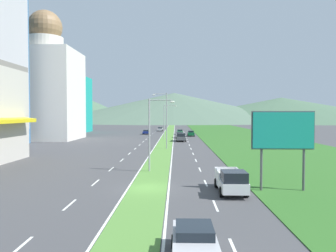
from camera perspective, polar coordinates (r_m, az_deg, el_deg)
The scene contains 52 objects.
ground_plane at distance 28.68m, azimuth -3.42°, elevation -10.74°, with size 600.00×600.00×0.00m, color #424244.
grass_median at distance 88.13m, azimuth -0.15°, elevation -2.01°, with size 3.20×240.00×0.06m, color #518438.
grass_verge_right at distance 89.96m, azimuth 13.09°, elevation -1.98°, with size 24.00×240.00×0.06m, color #2D6023.
lane_dash_left_1 at distance 18.18m, azimuth -24.28°, elevation -18.61°, with size 0.16×2.80×0.01m, color silver.
lane_dash_left_2 at distance 24.77m, azimuth -16.62°, elevation -12.89°, with size 0.16×2.80×0.01m, color silver.
lane_dash_left_3 at distance 31.73m, azimuth -12.41°, elevation -9.52°, with size 0.16×2.80×0.01m, color silver.
lane_dash_left_4 at distance 38.87m, azimuth -9.77°, elevation -7.35°, with size 0.16×2.80×0.01m, color silver.
lane_dash_left_5 at distance 46.11m, azimuth -7.98°, elevation -5.85°, with size 0.16×2.80×0.01m, color silver.
lane_dash_left_6 at distance 53.40m, azimuth -6.68°, elevation -4.75°, with size 0.16×2.80×0.01m, color silver.
lane_dash_left_7 at distance 60.73m, azimuth -5.69°, elevation -3.92°, with size 0.16×2.80×0.01m, color silver.
lane_dash_left_8 at distance 68.08m, azimuth -4.92°, elevation -3.26°, with size 0.16×2.80×0.01m, color silver.
lane_dash_left_9 at distance 75.45m, azimuth -4.30°, elevation -2.73°, with size 0.16×2.80×0.01m, color silver.
lane_dash_left_10 at distance 82.83m, azimuth -3.79°, elevation -2.30°, with size 0.16×2.80×0.01m, color silver.
lane_dash_left_11 at distance 90.22m, azimuth -3.36°, elevation -1.93°, with size 0.16×2.80×0.01m, color silver.
lane_dash_left_12 at distance 97.61m, azimuth -3.00°, elevation -1.63°, with size 0.16×2.80×0.01m, color silver.
lane_dash_left_13 at distance 105.01m, azimuth -2.69°, elevation -1.36°, with size 0.16×2.80×0.01m, color silver.
lane_dash_left_14 at distance 112.42m, azimuth -2.42°, elevation -1.13°, with size 0.16×2.80×0.01m, color silver.
lane_dash_left_15 at distance 119.83m, azimuth -2.19°, elevation -0.93°, with size 0.16×2.80×0.01m, color silver.
lane_dash_right_1 at distance 16.80m, azimuth 11.39°, elevation -20.23°, with size 0.16×2.80×0.01m, color silver.
lane_dash_right_2 at distance 23.78m, azimuth 8.19°, elevation -13.46°, with size 0.16×2.80×0.01m, color silver.
lane_dash_right_3 at distance 30.97m, azimuth 6.53°, elevation -9.78°, with size 0.16×2.80×0.01m, color silver.
lane_dash_right_4 at distance 38.25m, azimuth 5.52°, elevation -7.49°, with size 0.16×2.80×0.01m, color silver.
lane_dash_right_5 at distance 45.59m, azimuth 4.85°, elevation -5.93°, with size 0.16×2.80×0.01m, color silver.
lane_dash_right_6 at distance 52.95m, azimuth 4.36°, elevation -4.80°, with size 0.16×2.80×0.01m, color silver.
lane_dash_right_7 at distance 60.33m, azimuth 3.99°, elevation -3.95°, with size 0.16×2.80×0.01m, color silver.
lane_dash_right_8 at distance 67.72m, azimuth 3.70°, elevation -3.29°, with size 0.16×2.80×0.01m, color silver.
lane_dash_right_9 at distance 75.13m, azimuth 3.47°, elevation -2.75°, with size 0.16×2.80×0.01m, color silver.
lane_dash_right_10 at distance 82.54m, azimuth 3.29°, elevation -2.31°, with size 0.16×2.80×0.01m, color silver.
lane_dash_right_11 at distance 89.95m, azimuth 3.13°, elevation -1.95°, with size 0.16×2.80×0.01m, color silver.
lane_dash_right_12 at distance 97.37m, azimuth 3.00°, elevation -1.64°, with size 0.16×2.80×0.01m, color silver.
lane_dash_right_13 at distance 104.79m, azimuth 2.88°, elevation -1.37°, with size 0.16×2.80×0.01m, color silver.
lane_dash_right_14 at distance 112.21m, azimuth 2.78°, elevation -1.14°, with size 0.16×2.80×0.01m, color silver.
lane_dash_right_15 at distance 119.63m, azimuth 2.69°, elevation -0.94°, with size 0.16×2.80×0.01m, color silver.
edge_line_median_left at distance 88.19m, azimuth -1.29°, elevation -2.03°, with size 0.16×240.00×0.01m, color silver.
edge_line_median_right at distance 88.10m, azimuth 0.99°, elevation -2.03°, with size 0.16×240.00×0.01m, color silver.
domed_building at distance 88.11m, azimuth -20.33°, elevation 6.33°, with size 15.62×15.62×31.94m.
midrise_colored at distance 119.11m, azimuth -17.57°, elevation 3.54°, with size 15.82×15.82×19.09m, color teal.
hill_far_left at distance 317.84m, azimuth -18.38°, elevation 3.74°, with size 144.00×144.00×31.88m, color #47664C.
hill_far_center at distance 291.74m, azimuth 1.08°, elevation 3.30°, with size 218.76×218.76×24.76m, color #516B56.
hill_far_right at distance 302.62m, azimuth 18.96°, elevation 2.74°, with size 209.76×209.76×20.44m, color #47664C.
street_lamp_near at distance 36.23m, azimuth -2.70°, elevation -0.57°, with size 2.89×0.28×8.03m.
street_lamp_mid at distance 59.51m, azimuth -0.49°, elevation 1.51°, with size 2.71×0.40×10.13m.
street_lamp_far at distance 82.93m, azimuth -0.41°, elevation 1.20°, with size 3.23×0.28×8.65m.
billboard_roadside at distance 28.66m, azimuth 19.25°, elevation -1.18°, with size 5.16×0.28×6.62m.
car_0 at distance 103.50m, azimuth -3.79°, elevation -1.02°, with size 1.99×4.40×1.35m.
car_1 at distance 15.23m, azimuth 4.60°, elevation -19.47°, with size 2.04×4.35×1.50m.
car_2 at distance 94.06m, azimuth 3.98°, elevation -1.28°, with size 1.93×4.25×1.63m.
car_3 at distance 121.82m, azimuth -1.37°, elevation -0.53°, with size 1.94×4.61×1.46m.
car_5 at distance 87.40m, azimuth 1.98°, elevation -1.54°, with size 1.91×4.14×1.58m.
car_6 at distance 102.57m, azimuth 2.06°, elevation -1.01°, with size 1.87×4.42×1.52m.
pickup_truck_0 at distance 76.45m, azimuth 2.26°, elevation -1.93°, with size 2.18×5.40×2.00m.
pickup_truck_1 at distance 27.34m, azimuth 10.85°, elevation -9.31°, with size 2.18×5.40×2.00m.
Camera 1 is at (2.35, -27.86, 6.39)m, focal length 35.30 mm.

